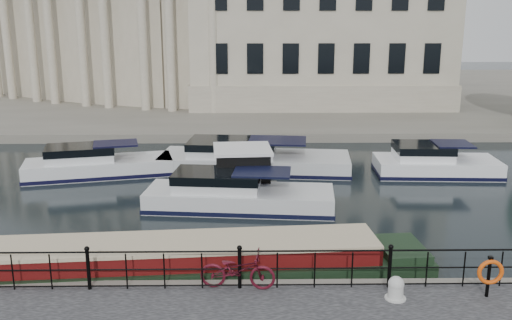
{
  "coord_description": "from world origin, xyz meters",
  "views": [
    {
      "loc": [
        0.22,
        -16.19,
        7.63
      ],
      "look_at": [
        0.5,
        2.0,
        3.0
      ],
      "focal_mm": 40.0,
      "sensor_mm": 36.0,
      "label": 1
    }
  ],
  "objects": [
    {
      "name": "ground_plane",
      "position": [
        0.0,
        0.0,
        0.0
      ],
      "size": [
        160.0,
        160.0,
        0.0
      ],
      "primitive_type": "plane",
      "color": "black",
      "rests_on": "ground"
    },
    {
      "name": "far_bank",
      "position": [
        0.0,
        39.0,
        0.28
      ],
      "size": [
        120.0,
        42.0,
        0.55
      ],
      "primitive_type": "cube",
      "color": "#6B665B",
      "rests_on": "ground_plane"
    },
    {
      "name": "railing",
      "position": [
        0.0,
        -2.25,
        1.2
      ],
      "size": [
        24.14,
        0.14,
        1.22
      ],
      "color": "black",
      "rests_on": "near_quay"
    },
    {
      "name": "mooring_bollard",
      "position": [
        4.01,
        -2.91,
        0.84
      ],
      "size": [
        0.55,
        0.55,
        0.62
      ],
      "color": "beige",
      "rests_on": "near_quay"
    },
    {
      "name": "narrowboat",
      "position": [
        -2.45,
        -0.61,
        0.37
      ],
      "size": [
        16.41,
        3.43,
        1.59
      ],
      "rotation": [
        0.0,
        0.0,
        0.08
      ],
      "color": "black",
      "rests_on": "ground_plane"
    },
    {
      "name": "civic_building",
      "position": [
        -1.0,
        34.71,
        7.04
      ],
      "size": [
        53.55,
        31.84,
        16.85
      ],
      "color": "#ADA38C",
      "rests_on": "far_bank"
    },
    {
      "name": "cabin_cruisers",
      "position": [
        0.45,
        10.01,
        0.37
      ],
      "size": [
        23.3,
        9.6,
        1.99
      ],
      "color": "silver",
      "rests_on": "ground_plane"
    },
    {
      "name": "harbour_hut",
      "position": [
        -0.0,
        7.64,
        0.95
      ],
      "size": [
        3.53,
        3.02,
        2.21
      ],
      "rotation": [
        0.0,
        0.0,
        0.07
      ],
      "color": "#6B665B",
      "rests_on": "ground_plane"
    },
    {
      "name": "bicycle",
      "position": [
        -0.05,
        -2.26,
        1.08
      ],
      "size": [
        2.07,
        0.91,
        1.05
      ],
      "primitive_type": "imported",
      "rotation": [
        0.0,
        0.0,
        1.46
      ],
      "color": "#4D0D1A",
      "rests_on": "near_quay"
    },
    {
      "name": "life_ring_post",
      "position": [
        6.42,
        -2.89,
        1.25
      ],
      "size": [
        0.68,
        0.19,
        1.12
      ],
      "color": "black",
      "rests_on": "near_quay"
    }
  ]
}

